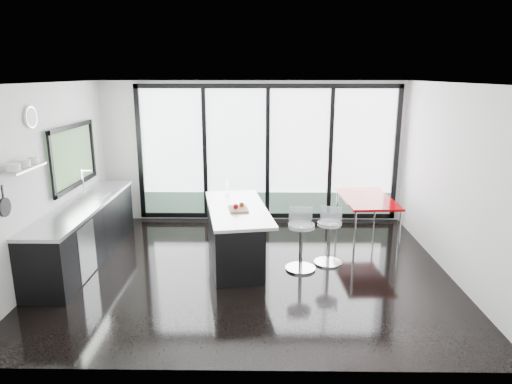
{
  "coord_description": "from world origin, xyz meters",
  "views": [
    {
      "loc": [
        0.2,
        -6.52,
        2.93
      ],
      "look_at": [
        0.1,
        0.3,
        1.15
      ],
      "focal_mm": 32.0,
      "sensor_mm": 36.0,
      "label": 1
    }
  ],
  "objects_px": {
    "bar_stool_near": "(301,247)",
    "red_table": "(366,219)",
    "bar_stool_far": "(329,243)",
    "island": "(233,233)"
  },
  "relations": [
    {
      "from": "bar_stool_near",
      "to": "red_table",
      "type": "height_order",
      "value": "red_table"
    },
    {
      "from": "bar_stool_near",
      "to": "bar_stool_far",
      "type": "relative_size",
      "value": 1.06
    },
    {
      "from": "bar_stool_far",
      "to": "bar_stool_near",
      "type": "bearing_deg",
      "value": -135.32
    },
    {
      "from": "island",
      "to": "bar_stool_far",
      "type": "relative_size",
      "value": 3.24
    },
    {
      "from": "bar_stool_far",
      "to": "red_table",
      "type": "height_order",
      "value": "red_table"
    },
    {
      "from": "bar_stool_far",
      "to": "red_table",
      "type": "bearing_deg",
      "value": 70.29
    },
    {
      "from": "red_table",
      "to": "bar_stool_far",
      "type": "bearing_deg",
      "value": -127.19
    },
    {
      "from": "bar_stool_near",
      "to": "island",
      "type": "bearing_deg",
      "value": 157.35
    },
    {
      "from": "bar_stool_near",
      "to": "bar_stool_far",
      "type": "height_order",
      "value": "bar_stool_near"
    },
    {
      "from": "island",
      "to": "red_table",
      "type": "height_order",
      "value": "island"
    }
  ]
}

